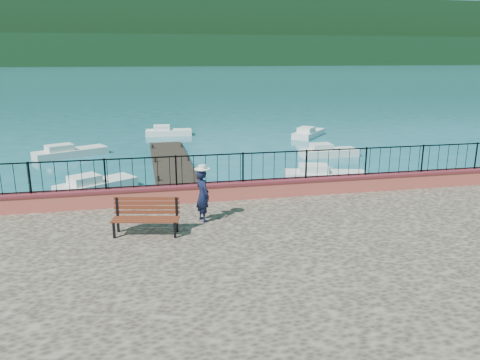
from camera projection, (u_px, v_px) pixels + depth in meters
name	position (u px, v px, depth m)	size (l,w,h in m)	color
ground	(283.00, 280.00, 12.58)	(2000.00, 2000.00, 0.00)	#19596B
parapet	(252.00, 189.00, 15.69)	(28.00, 0.46, 0.58)	#B1523F
railing	(252.00, 167.00, 15.50)	(27.00, 0.05, 0.95)	black
dock	(174.00, 173.00, 23.48)	(2.00, 16.00, 0.30)	#2D231C
far_forest	(142.00, 51.00, 293.81)	(900.00, 60.00, 18.00)	black
foothills	(140.00, 34.00, 347.19)	(900.00, 120.00, 44.00)	black
companion_hill	(319.00, 61.00, 586.35)	(448.00, 384.00, 180.00)	#142D23
park_bench	(146.00, 224.00, 12.45)	(1.84, 0.93, 0.98)	black
person	(203.00, 195.00, 13.37)	(0.56, 0.37, 1.53)	black
hat	(202.00, 167.00, 13.16)	(0.44, 0.44, 0.12)	white
boat_0	(96.00, 182.00, 20.83)	(3.50, 1.30, 0.80)	silver
boat_1	(325.00, 172.00, 22.51)	(3.87, 1.30, 0.80)	silver
boat_2	(329.00, 150.00, 28.03)	(3.42, 1.30, 0.80)	silver
boat_3	(71.00, 150.00, 27.99)	(4.23, 1.30, 0.80)	silver
boat_4	(169.00, 130.00, 35.41)	(3.42, 1.30, 0.80)	silver
boat_5	(309.00, 131.00, 34.86)	(3.70, 1.30, 0.80)	silver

